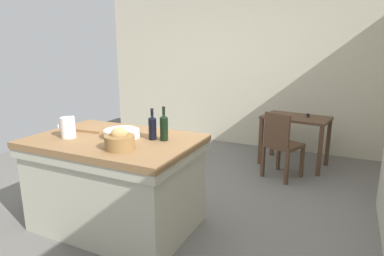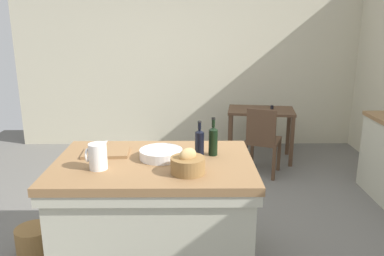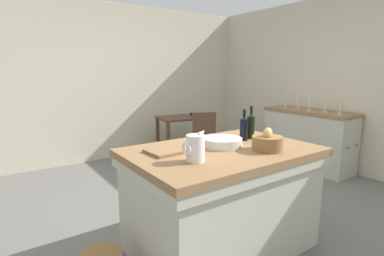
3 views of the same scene
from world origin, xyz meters
TOP-DOWN VIEW (x-y plane):
  - ground_plane at (0.00, 0.00)m, footprint 6.76×6.76m
  - wall_back at (0.00, 2.60)m, footprint 5.32×0.12m
  - wall_right at (2.60, 0.00)m, footprint 0.12×5.20m
  - island_table at (-0.29, -0.62)m, footprint 1.52×1.02m
  - side_cabinet at (2.26, 0.29)m, footprint 0.52×1.40m
  - writing_desk at (0.98, 1.84)m, footprint 0.97×0.68m
  - wooden_chair at (0.90, 1.23)m, footprint 0.52×0.52m
  - pitcher at (-0.68, -0.79)m, footprint 0.17×0.13m
  - wash_bowl at (-0.24, -0.56)m, footprint 0.33×0.33m
  - bread_basket at (-0.03, -0.87)m, footprint 0.24×0.24m
  - cutting_board at (-0.69, -0.46)m, footprint 0.37×0.27m
  - wine_bottle_dark at (0.17, -0.49)m, footprint 0.07×0.07m
  - wine_bottle_amber at (0.06, -0.51)m, footprint 0.07×0.07m
  - wine_glass_far_left at (2.23, -0.19)m, footprint 0.07×0.07m
  - wine_glass_left at (2.25, 0.04)m, footprint 0.07×0.07m
  - wine_glass_middle at (2.22, 0.28)m, footprint 0.07×0.07m
  - wine_glass_right at (2.30, 0.54)m, footprint 0.07×0.07m
  - wine_glass_far_right at (2.29, 0.77)m, footprint 0.07×0.07m

SIDE VIEW (x-z plane):
  - ground_plane at x=0.00m, z-range 0.00..0.00m
  - side_cabinet at x=2.26m, z-range 0.00..0.90m
  - island_table at x=-0.29m, z-range 0.03..0.91m
  - wooden_chair at x=0.90m, z-range 0.03..0.92m
  - writing_desk at x=0.98m, z-range 0.22..0.99m
  - cutting_board at x=-0.69m, z-range 0.88..0.90m
  - wash_bowl at x=-0.24m, z-range 0.88..0.95m
  - bread_basket at x=-0.03m, z-range 0.85..1.03m
  - pitcher at x=-0.68m, z-range 0.86..1.09m
  - wine_bottle_amber at x=0.06m, z-range 0.85..1.13m
  - wine_bottle_dark at x=0.17m, z-range 0.85..1.15m
  - wine_glass_far_left at x=2.23m, z-range 0.93..1.08m
  - wine_glass_far_right at x=2.29m, z-range 0.93..1.09m
  - wine_glass_right at x=2.30m, z-range 0.94..1.12m
  - wine_glass_middle at x=2.22m, z-range 0.94..1.12m
  - wine_glass_left at x=2.25m, z-range 0.94..1.12m
  - wall_back at x=0.00m, z-range 0.00..2.60m
  - wall_right at x=2.60m, z-range 0.00..2.60m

